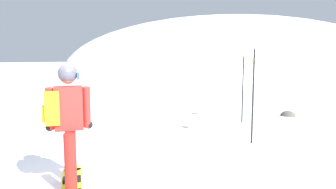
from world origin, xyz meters
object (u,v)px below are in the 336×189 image
at_px(piste_marker_near, 243,84).
at_px(rock_dark, 288,116).
at_px(snowboarder_main, 67,124).
at_px(piste_marker_far, 253,89).

height_order(piste_marker_near, rock_dark, piste_marker_near).
distance_m(snowboarder_main, piste_marker_near, 5.64).
bearing_deg(piste_marker_near, piste_marker_far, -69.98).
height_order(snowboarder_main, piste_marker_far, piste_marker_far).
height_order(snowboarder_main, rock_dark, snowboarder_main).
distance_m(piste_marker_near, rock_dark, 2.24).
bearing_deg(rock_dark, piste_marker_near, -121.60).
bearing_deg(piste_marker_near, rock_dark, 58.40).
xyz_separation_m(piste_marker_near, rock_dark, (1.02, 1.67, -1.09)).
xyz_separation_m(piste_marker_near, piste_marker_far, (0.74, -2.03, 0.07)).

